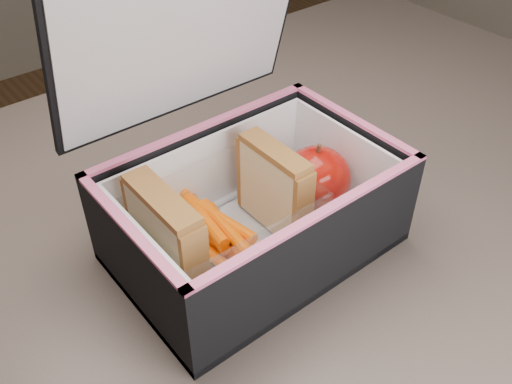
# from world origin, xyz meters

# --- Properties ---
(kitchen_table) EXTENTS (1.20, 0.80, 0.75)m
(kitchen_table) POSITION_xyz_m (0.00, 0.00, 0.66)
(kitchen_table) COLOR brown
(kitchen_table) RESTS_ON ground
(lunch_bag) EXTENTS (0.28, 0.23, 0.28)m
(lunch_bag) POSITION_xyz_m (-0.07, -0.05, 0.81)
(lunch_bag) COLOR black
(lunch_bag) RESTS_ON kitchen_table
(plastic_tub) EXTENTS (0.17, 0.12, 0.07)m
(plastic_tub) POSITION_xyz_m (-0.11, -0.05, 0.80)
(plastic_tub) COLOR white
(plastic_tub) RESTS_ON lunch_bag
(sandwich_left) EXTENTS (0.03, 0.09, 0.10)m
(sandwich_left) POSITION_xyz_m (-0.17, -0.05, 0.82)
(sandwich_left) COLOR #CEBD8A
(sandwich_left) RESTS_ON plastic_tub
(sandwich_right) EXTENTS (0.02, 0.09, 0.10)m
(sandwich_right) POSITION_xyz_m (-0.04, -0.05, 0.81)
(sandwich_right) COLOR #CEBD8A
(sandwich_right) RESTS_ON plastic_tub
(carrot_sticks) EXTENTS (0.05, 0.17, 0.03)m
(carrot_sticks) POSITION_xyz_m (-0.11, -0.04, 0.78)
(carrot_sticks) COLOR #FF5E00
(carrot_sticks) RESTS_ON plastic_tub
(paper_napkin) EXTENTS (0.09, 0.10, 0.01)m
(paper_napkin) POSITION_xyz_m (0.01, -0.05, 0.77)
(paper_napkin) COLOR white
(paper_napkin) RESTS_ON lunch_bag
(red_apple) EXTENTS (0.09, 0.09, 0.08)m
(red_apple) POSITION_xyz_m (0.01, -0.05, 0.80)
(red_apple) COLOR #8B0307
(red_apple) RESTS_ON paper_napkin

